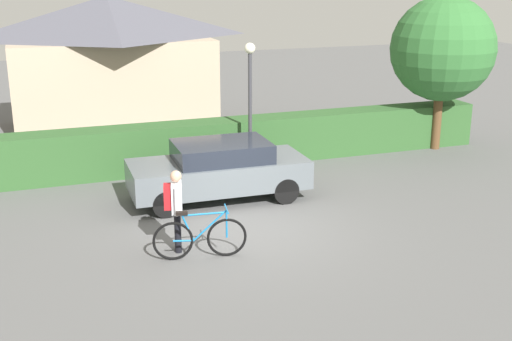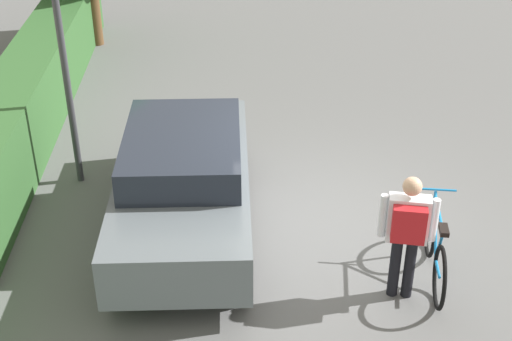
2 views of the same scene
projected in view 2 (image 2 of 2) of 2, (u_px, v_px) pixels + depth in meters
ground_plane at (326, 223)px, 9.81m from camera, size 60.00×60.00×0.00m
parked_car_near at (184, 180)px, 9.39m from camera, size 4.19×1.79×1.40m
bicycle at (435, 249)px, 8.58m from camera, size 1.77×0.50×0.98m
person_rider at (407, 228)px, 7.97m from camera, size 0.42×0.65×1.63m
street_lamp at (60, 36)px, 9.70m from camera, size 0.28×0.28×3.48m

